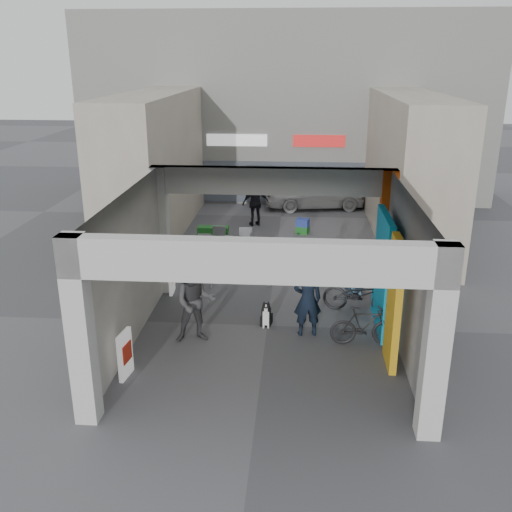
# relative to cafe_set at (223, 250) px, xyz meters

# --- Properties ---
(ground) EXTENTS (90.00, 90.00, 0.00)m
(ground) POSITION_rel_cafe_set_xyz_m (1.67, -4.57, -0.35)
(ground) COLOR #545459
(ground) RESTS_ON ground
(arcade_canopy) EXTENTS (6.40, 6.45, 6.40)m
(arcade_canopy) POSITION_rel_cafe_set_xyz_m (2.21, -5.39, 1.95)
(arcade_canopy) COLOR #BBBBB7
(arcade_canopy) RESTS_ON ground
(far_building) EXTENTS (18.00, 4.08, 8.00)m
(far_building) POSITION_rel_cafe_set_xyz_m (1.67, 9.42, 3.64)
(far_building) COLOR silver
(far_building) RESTS_ON ground
(plaza_bldg_left) EXTENTS (2.00, 9.00, 5.00)m
(plaza_bldg_left) POSITION_rel_cafe_set_xyz_m (-2.83, 2.93, 2.15)
(plaza_bldg_left) COLOR #B0A892
(plaza_bldg_left) RESTS_ON ground
(plaza_bldg_right) EXTENTS (2.00, 9.00, 5.00)m
(plaza_bldg_right) POSITION_rel_cafe_set_xyz_m (6.17, 2.93, 2.15)
(plaza_bldg_right) COLOR #B0A892
(plaza_bldg_right) RESTS_ON ground
(bollard_left) EXTENTS (0.09, 0.09, 0.89)m
(bollard_left) POSITION_rel_cafe_set_xyz_m (-0.05, -2.28, 0.10)
(bollard_left) COLOR #93979C
(bollard_left) RESTS_ON ground
(bollard_center) EXTENTS (0.09, 0.09, 0.96)m
(bollard_center) POSITION_rel_cafe_set_xyz_m (1.56, -2.03, 0.13)
(bollard_center) COLOR #93979C
(bollard_center) RESTS_ON ground
(bollard_right) EXTENTS (0.09, 0.09, 0.97)m
(bollard_right) POSITION_rel_cafe_set_xyz_m (3.40, -2.12, 0.14)
(bollard_right) COLOR #93979C
(bollard_right) RESTS_ON ground
(advert_board_near) EXTENTS (0.17, 0.56, 1.00)m
(advert_board_near) POSITION_rel_cafe_set_xyz_m (-1.08, -7.10, 0.16)
(advert_board_near) COLOR white
(advert_board_near) RESTS_ON ground
(advert_board_far) EXTENTS (0.12, 0.55, 1.00)m
(advert_board_far) POSITION_rel_cafe_set_xyz_m (-1.08, -2.71, 0.16)
(advert_board_far) COLOR white
(advert_board_far) RESTS_ON ground
(cafe_set) EXTENTS (1.63, 1.31, 0.98)m
(cafe_set) POSITION_rel_cafe_set_xyz_m (0.00, 0.00, 0.00)
(cafe_set) COLOR #99989D
(cafe_set) RESTS_ON ground
(produce_stand) EXTENTS (1.23, 0.67, 0.81)m
(produce_stand) POSITION_rel_cafe_set_xyz_m (-0.48, 0.89, -0.03)
(produce_stand) COLOR black
(produce_stand) RESTS_ON ground
(crate_stack) EXTENTS (0.53, 0.46, 0.56)m
(crate_stack) POSITION_rel_cafe_set_xyz_m (2.53, 3.14, -0.07)
(crate_stack) COLOR #1B5E1E
(crate_stack) RESTS_ON ground
(border_collie) EXTENTS (0.25, 0.48, 0.67)m
(border_collie) POSITION_rel_cafe_set_xyz_m (1.64, -4.59, -0.08)
(border_collie) COLOR black
(border_collie) RESTS_ON ground
(man_with_dog) EXTENTS (0.72, 0.54, 1.80)m
(man_with_dog) POSITION_rel_cafe_set_xyz_m (2.62, -4.95, 0.55)
(man_with_dog) COLOR black
(man_with_dog) RESTS_ON ground
(man_back_turned) EXTENTS (1.07, 0.92, 1.92)m
(man_back_turned) POSITION_rel_cafe_set_xyz_m (0.07, -5.44, 0.61)
(man_back_turned) COLOR #3F3F41
(man_back_turned) RESTS_ON ground
(man_elderly) EXTENTS (0.74, 0.48, 1.50)m
(man_elderly) POSITION_rel_cafe_set_xyz_m (3.96, -2.32, 0.40)
(man_elderly) COLOR teal
(man_elderly) RESTS_ON ground
(man_crates) EXTENTS (1.13, 0.81, 1.78)m
(man_crates) POSITION_rel_cafe_set_xyz_m (0.72, 4.09, 0.54)
(man_crates) COLOR black
(man_crates) RESTS_ON ground
(bicycle_front) EXTENTS (1.97, 1.05, 0.98)m
(bicycle_front) POSITION_rel_cafe_set_xyz_m (3.97, -3.62, 0.14)
(bicycle_front) COLOR black
(bicycle_front) RESTS_ON ground
(bicycle_rear) EXTENTS (1.57, 0.52, 0.93)m
(bicycle_rear) POSITION_rel_cafe_set_xyz_m (3.91, -5.36, 0.12)
(bicycle_rear) COLOR black
(bicycle_rear) RESTS_ON ground
(white_van) EXTENTS (4.46, 2.38, 1.44)m
(white_van) POSITION_rel_cafe_set_xyz_m (3.03, 6.93, 0.37)
(white_van) COLOR silver
(white_van) RESTS_ON ground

